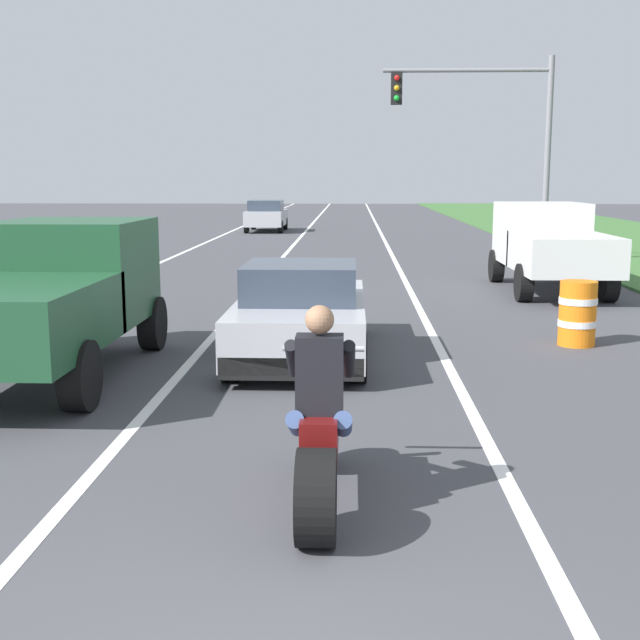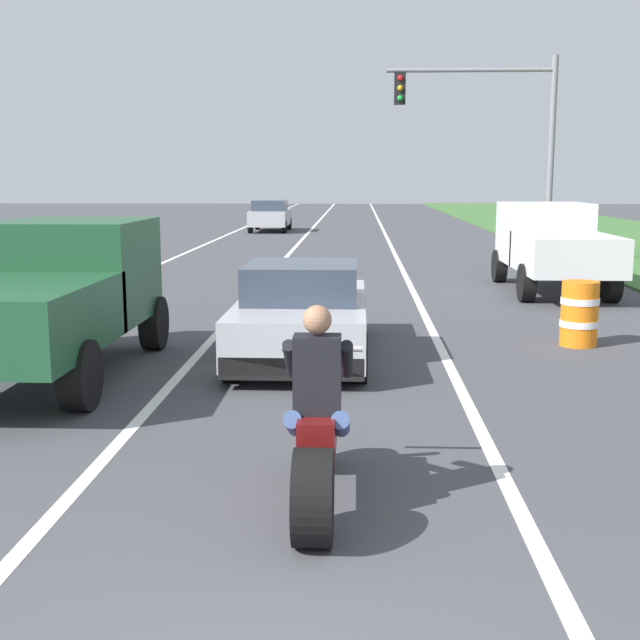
% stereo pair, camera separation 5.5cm
% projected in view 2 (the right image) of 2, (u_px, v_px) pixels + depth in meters
% --- Properties ---
extents(lane_stripe_left_solid, '(0.14, 120.00, 0.01)m').
position_uv_depth(lane_stripe_left_solid, '(151.00, 268.00, 23.65)').
color(lane_stripe_left_solid, white).
rests_on(lane_stripe_left_solid, ground).
extents(lane_stripe_right_solid, '(0.14, 120.00, 0.01)m').
position_uv_depth(lane_stripe_right_solid, '(402.00, 269.00, 23.33)').
color(lane_stripe_right_solid, white).
rests_on(lane_stripe_right_solid, ground).
extents(lane_stripe_centre_dashed, '(0.14, 120.00, 0.01)m').
position_uv_depth(lane_stripe_centre_dashed, '(276.00, 269.00, 23.49)').
color(lane_stripe_centre_dashed, white).
rests_on(lane_stripe_centre_dashed, ground).
extents(motorcycle_with_rider, '(0.70, 2.21, 1.62)m').
position_uv_depth(motorcycle_with_rider, '(317.00, 437.00, 6.32)').
color(motorcycle_with_rider, black).
rests_on(motorcycle_with_rider, ground).
extents(sports_car_silver, '(1.84, 4.30, 1.37)m').
position_uv_depth(sports_car_silver, '(302.00, 313.00, 11.87)').
color(sports_car_silver, '#B7B7BC').
rests_on(sports_car_silver, ground).
extents(pickup_truck_left_lane_dark_green, '(2.02, 4.80, 1.98)m').
position_uv_depth(pickup_truck_left_lane_dark_green, '(53.00, 292.00, 10.63)').
color(pickup_truck_left_lane_dark_green, '#1E4C2D').
rests_on(pickup_truck_left_lane_dark_green, ground).
extents(pickup_truck_right_shoulder_white, '(2.02, 4.80, 1.98)m').
position_uv_depth(pickup_truck_right_shoulder_white, '(552.00, 243.00, 18.60)').
color(pickup_truck_right_shoulder_white, silver).
rests_on(pickup_truck_right_shoulder_white, ground).
extents(traffic_light_mast_near, '(4.90, 0.34, 6.00)m').
position_uv_depth(traffic_light_mast_near, '(499.00, 127.00, 23.82)').
color(traffic_light_mast_near, gray).
rests_on(traffic_light_mast_near, ground).
extents(construction_barrel_nearest, '(0.58, 0.58, 1.00)m').
position_uv_depth(construction_barrel_nearest, '(579.00, 313.00, 12.65)').
color(construction_barrel_nearest, orange).
rests_on(construction_barrel_nearest, ground).
extents(distant_car_far_ahead, '(1.80, 4.00, 1.50)m').
position_uv_depth(distant_car_far_ahead, '(270.00, 215.00, 39.82)').
color(distant_car_far_ahead, '#B2B2B7').
rests_on(distant_car_far_ahead, ground).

